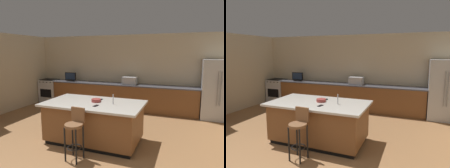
# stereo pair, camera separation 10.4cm
# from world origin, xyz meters

# --- Properties ---
(wall_back) EXTENTS (7.57, 0.12, 2.65)m
(wall_back) POSITION_xyz_m (0.00, 5.18, 1.33)
(wall_back) COLOR beige
(wall_back) RESTS_ON ground_plane
(counter_back) EXTENTS (5.29, 0.62, 0.91)m
(counter_back) POSITION_xyz_m (-0.07, 4.80, 0.46)
(counter_back) COLOR brown
(counter_back) RESTS_ON ground_plane
(kitchen_island) EXTENTS (2.21, 1.24, 0.92)m
(kitchen_island) POSITION_xyz_m (0.21, 2.03, 0.47)
(kitchen_island) COLOR black
(kitchen_island) RESTS_ON ground_plane
(refrigerator) EXTENTS (0.89, 0.73, 1.82)m
(refrigerator) POSITION_xyz_m (3.03, 4.75, 0.91)
(refrigerator) COLOR #B7BABF
(refrigerator) RESTS_ON ground_plane
(range_oven) EXTENTS (0.75, 0.63, 0.93)m
(range_oven) POSITION_xyz_m (-3.10, 4.80, 0.47)
(range_oven) COLOR #B7BABF
(range_oven) RESTS_ON ground_plane
(microwave) EXTENTS (0.48, 0.36, 0.26)m
(microwave) POSITION_xyz_m (0.28, 4.80, 1.05)
(microwave) COLOR #B7BABF
(microwave) RESTS_ON counter_back
(tv_monitor) EXTENTS (0.47, 0.16, 0.34)m
(tv_monitor) POSITION_xyz_m (-2.08, 4.74, 1.07)
(tv_monitor) COLOR black
(tv_monitor) RESTS_ON counter_back
(sink_faucet_back) EXTENTS (0.02, 0.02, 0.24)m
(sink_faucet_back) POSITION_xyz_m (-0.00, 4.90, 1.03)
(sink_faucet_back) COLOR #B2B2B7
(sink_faucet_back) RESTS_ON counter_back
(sink_faucet_island) EXTENTS (0.02, 0.02, 0.22)m
(sink_faucet_island) POSITION_xyz_m (0.68, 2.03, 1.03)
(sink_faucet_island) COLOR #B2B2B7
(sink_faucet_island) RESTS_ON kitchen_island
(bar_stool_center) EXTENTS (0.34, 0.35, 0.99)m
(bar_stool_center) POSITION_xyz_m (0.22, 1.20, 0.60)
(bar_stool_center) COLOR brown
(bar_stool_center) RESTS_ON ground_plane
(fruit_bowl) EXTENTS (0.21, 0.21, 0.07)m
(fruit_bowl) POSITION_xyz_m (0.24, 2.10, 0.95)
(fruit_bowl) COLOR #993833
(fruit_bowl) RESTS_ON kitchen_island
(cell_phone) EXTENTS (0.09, 0.16, 0.01)m
(cell_phone) POSITION_xyz_m (0.38, 1.77, 0.92)
(cell_phone) COLOR black
(cell_phone) RESTS_ON kitchen_island
(tv_remote) EXTENTS (0.05, 0.17, 0.02)m
(tv_remote) POSITION_xyz_m (0.27, 2.27, 0.93)
(tv_remote) COLOR black
(tv_remote) RESTS_ON kitchen_island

